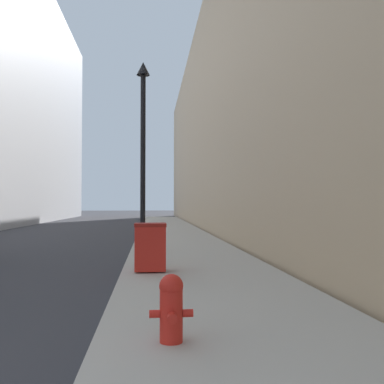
{
  "coord_description": "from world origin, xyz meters",
  "views": [
    {
      "loc": [
        4.56,
        -3.12,
        1.72
      ],
      "look_at": [
        6.68,
        18.78,
        2.3
      ],
      "focal_mm": 40.0,
      "sensor_mm": 36.0,
      "label": 1
    }
  ],
  "objects": [
    {
      "name": "lamppost",
      "position": [
        4.3,
        11.18,
        3.77
      ],
      "size": [
        0.44,
        0.44,
        6.34
      ],
      "color": "black",
      "rests_on": "sidewalk_right"
    },
    {
      "name": "building_right_stone",
      "position": [
        13.75,
        26.0,
        7.19
      ],
      "size": [
        12.0,
        60.0,
        14.38
      ],
      "color": "tan",
      "rests_on": "ground"
    },
    {
      "name": "trash_bin",
      "position": [
        4.56,
        6.97,
        0.7
      ],
      "size": [
        0.74,
        0.63,
        1.13
      ],
      "color": "red",
      "rests_on": "sidewalk_right"
    },
    {
      "name": "sidewalk_right",
      "position": [
        5.77,
        18.0,
        0.06
      ],
      "size": [
        3.77,
        60.0,
        0.12
      ],
      "color": "#ADA89E",
      "rests_on": "ground"
    },
    {
      "name": "fire_hydrant",
      "position": [
        4.8,
        1.84,
        0.53
      ],
      "size": [
        0.51,
        0.39,
        0.78
      ],
      "color": "red",
      "rests_on": "sidewalk_right"
    }
  ]
}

